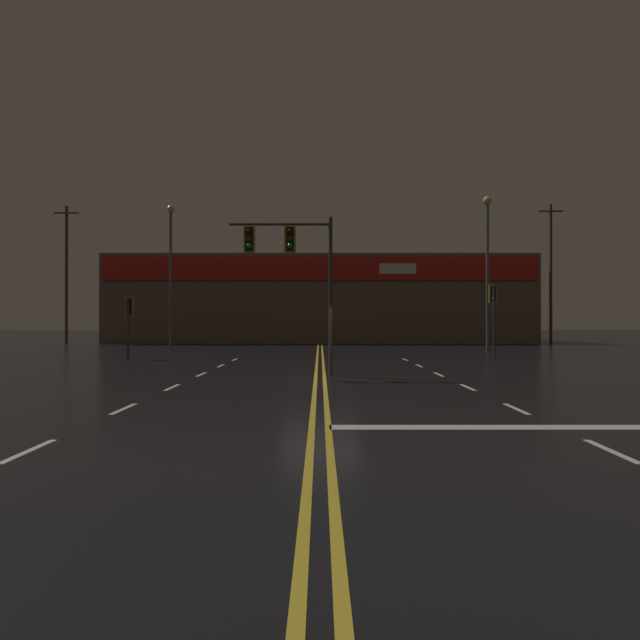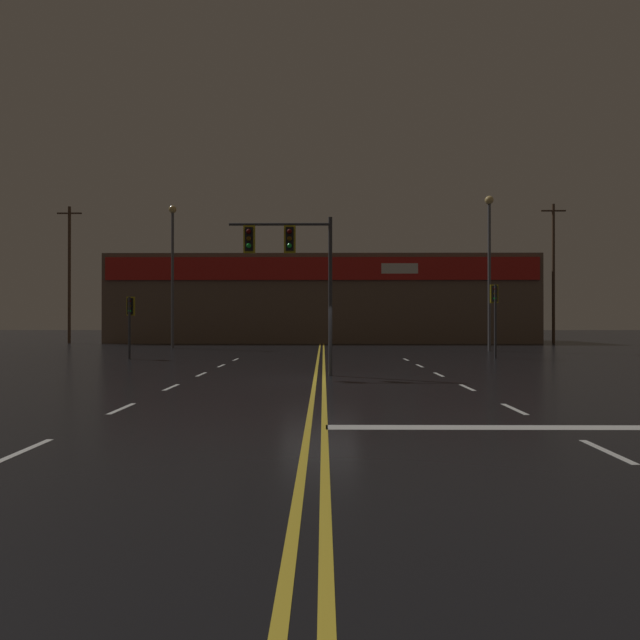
# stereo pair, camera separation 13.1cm
# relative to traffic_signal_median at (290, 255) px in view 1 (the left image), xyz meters

# --- Properties ---
(ground_plane) EXTENTS (200.00, 200.00, 0.00)m
(ground_plane) POSITION_rel_traffic_signal_median_xyz_m (1.09, -1.37, -4.31)
(ground_plane) COLOR black
(road_markings) EXTENTS (12.94, 60.00, 0.01)m
(road_markings) POSITION_rel_traffic_signal_median_xyz_m (1.83, -2.62, -4.31)
(road_markings) COLOR gold
(road_markings) RESTS_ON ground
(traffic_signal_median) EXTENTS (3.70, 0.36, 5.68)m
(traffic_signal_median) POSITION_rel_traffic_signal_median_xyz_m (0.00, 0.00, 0.00)
(traffic_signal_median) COLOR #38383D
(traffic_signal_median) RESTS_ON ground
(traffic_signal_corner_northeast) EXTENTS (0.42, 0.36, 3.92)m
(traffic_signal_corner_northeast) POSITION_rel_traffic_signal_median_xyz_m (10.33, 8.70, -1.43)
(traffic_signal_corner_northeast) COLOR #38383D
(traffic_signal_corner_northeast) RESTS_ON ground
(traffic_signal_corner_northwest) EXTENTS (0.42, 0.36, 3.24)m
(traffic_signal_corner_northwest) POSITION_rel_traffic_signal_median_xyz_m (-8.83, 8.01, -1.93)
(traffic_signal_corner_northwest) COLOR #38383D
(traffic_signal_corner_northwest) RESTS_ON ground
(streetlight_median_approach) EXTENTS (0.56, 0.56, 10.46)m
(streetlight_median_approach) POSITION_rel_traffic_signal_median_xyz_m (-9.84, 18.59, 2.27)
(streetlight_median_approach) COLOR #59595E
(streetlight_median_approach) RESTS_ON ground
(streetlight_far_left) EXTENTS (0.56, 0.56, 10.23)m
(streetlight_far_left) POSITION_rel_traffic_signal_median_xyz_m (12.15, 15.02, 2.15)
(streetlight_far_left) COLOR #59595E
(streetlight_far_left) RESTS_ON ground
(building_backdrop) EXTENTS (38.82, 10.23, 7.99)m
(building_backdrop) POSITION_rel_traffic_signal_median_xyz_m (1.09, 30.87, -0.30)
(building_backdrop) COLOR brown
(building_backdrop) RESTS_ON ground
(utility_pole_row) EXTENTS (45.59, 0.26, 12.45)m
(utility_pole_row) POSITION_rel_traffic_signal_median_xyz_m (0.21, 26.76, 2.08)
(utility_pole_row) COLOR #4C3828
(utility_pole_row) RESTS_ON ground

